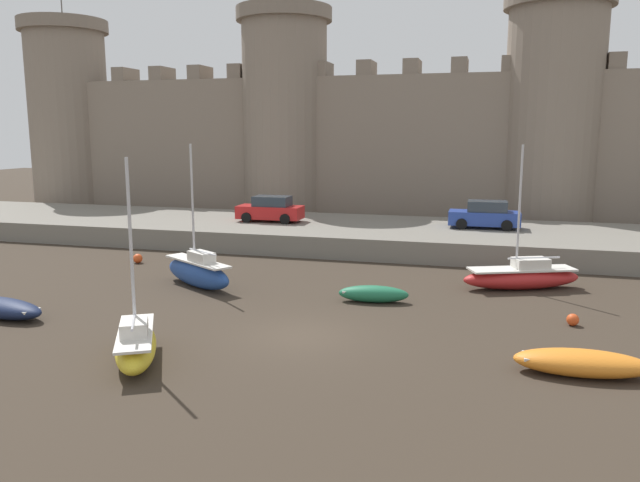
# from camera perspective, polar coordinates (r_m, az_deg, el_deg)

# --- Properties ---
(ground_plane) EXTENTS (160.00, 160.00, 0.00)m
(ground_plane) POSITION_cam_1_polar(r_m,az_deg,el_deg) (21.49, -1.69, -8.64)
(ground_plane) COLOR #382D23
(quay_road) EXTENTS (70.89, 10.00, 1.21)m
(quay_road) POSITION_cam_1_polar(r_m,az_deg,el_deg) (38.00, 6.14, 0.46)
(quay_road) COLOR slate
(quay_road) RESTS_ON ground
(castle) EXTENTS (66.18, 7.29, 19.07)m
(castle) POSITION_cam_1_polar(r_m,az_deg,el_deg) (47.33, 8.31, 10.22)
(castle) COLOR gray
(castle) RESTS_ON ground
(sailboat_foreground_left) EXTENTS (4.54, 3.37, 6.33)m
(sailboat_foreground_left) POSITION_cam_1_polar(r_m,az_deg,el_deg) (28.35, -11.10, -2.75)
(sailboat_foreground_left) COLOR #234793
(sailboat_foreground_left) RESTS_ON ground
(rowboat_midflat_right) EXTENTS (3.82, 1.52, 0.74)m
(rowboat_midflat_right) POSITION_cam_1_polar(r_m,az_deg,el_deg) (19.55, 22.81, -10.19)
(rowboat_midflat_right) COLOR orange
(rowboat_midflat_right) RESTS_ON ground
(rowboat_near_channel_left) EXTENTS (4.17, 2.01, 0.72)m
(rowboat_near_channel_left) POSITION_cam_1_polar(r_m,az_deg,el_deg) (26.29, -27.12, -5.42)
(rowboat_near_channel_left) COLOR #141E3D
(rowboat_near_channel_left) RESTS_ON ground
(rowboat_foreground_right) EXTENTS (2.94, 1.24, 0.69)m
(rowboat_foreground_right) POSITION_cam_1_polar(r_m,az_deg,el_deg) (25.52, 4.90, -4.81)
(rowboat_foreground_right) COLOR #1E6B47
(rowboat_foreground_right) RESTS_ON ground
(sailboat_foreground_centre) EXTENTS (3.03, 4.15, 6.13)m
(sailboat_foreground_centre) POSITION_cam_1_polar(r_m,az_deg,el_deg) (19.77, -16.50, -8.97)
(sailboat_foreground_centre) COLOR yellow
(sailboat_foreground_centre) RESTS_ON ground
(sailboat_midflat_centre) EXTENTS (5.42, 3.31, 6.32)m
(sailboat_midflat_centre) POSITION_cam_1_polar(r_m,az_deg,el_deg) (28.90, 17.98, -3.09)
(sailboat_midflat_centre) COLOR red
(sailboat_midflat_centre) RESTS_ON ground
(mooring_buoy_off_centre) EXTENTS (0.44, 0.44, 0.44)m
(mooring_buoy_off_centre) POSITION_cam_1_polar(r_m,az_deg,el_deg) (24.23, 22.11, -6.69)
(mooring_buoy_off_centre) COLOR #E04C1E
(mooring_buoy_off_centre) RESTS_ON ground
(mooring_buoy_mid_mud) EXTENTS (0.49, 0.49, 0.49)m
(mooring_buoy_mid_mud) POSITION_cam_1_polar(r_m,az_deg,el_deg) (34.26, -16.32, -1.54)
(mooring_buoy_mid_mud) COLOR #E04C1E
(mooring_buoy_mid_mud) RESTS_ON ground
(car_quay_west) EXTENTS (4.12, 1.92, 1.62)m
(car_quay_west) POSITION_cam_1_polar(r_m,az_deg,el_deg) (39.63, -4.54, 2.90)
(car_quay_west) COLOR red
(car_quay_west) RESTS_ON quay_road
(car_quay_centre_east) EXTENTS (4.12, 1.92, 1.62)m
(car_quay_centre_east) POSITION_cam_1_polar(r_m,az_deg,el_deg) (38.06, 14.86, 2.30)
(car_quay_centre_east) COLOR #263F99
(car_quay_centre_east) RESTS_ON quay_road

